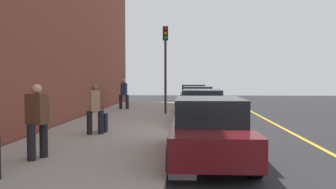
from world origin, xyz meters
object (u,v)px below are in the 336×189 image
pedestrian_tan_coat (95,108)px  traffic_light_pole (165,55)px  parked_car_silver (198,100)px  rolling_suitcase (104,123)px  parked_car_green (193,95)px  parked_car_charcoal (202,108)px  parked_car_maroon (209,130)px  pedestrian_brown_coat (37,119)px  pedestrian_navy_coat (124,93)px

pedestrian_tan_coat → traffic_light_pole: bearing=164.6°
parked_car_silver → traffic_light_pole: bearing=-43.5°
parked_car_silver → rolling_suitcase: bearing=-22.7°
parked_car_silver → traffic_light_pole: traffic_light_pole is taller
parked_car_green → rolling_suitcase: (13.85, -3.27, -0.29)m
parked_car_green → pedestrian_tan_coat: bearing=-13.5°
parked_car_charcoal → traffic_light_pole: bearing=-153.8°
parked_car_maroon → rolling_suitcase: bearing=-136.5°
pedestrian_brown_coat → rolling_suitcase: (-4.19, 0.56, -0.59)m
parked_car_charcoal → rolling_suitcase: 4.53m
parked_car_charcoal → pedestrian_navy_coat: 7.74m
pedestrian_navy_coat → parked_car_silver: bearing=76.5°
pedestrian_tan_coat → traffic_light_pole: traffic_light_pole is taller
pedestrian_brown_coat → pedestrian_tan_coat: size_ratio=1.04×
parked_car_green → pedestrian_tan_coat: (14.34, -3.45, 0.27)m
rolling_suitcase → parked_car_green: bearing=166.7°
parked_car_silver → traffic_light_pole: (1.79, -1.70, 2.41)m
parked_car_green → pedestrian_tan_coat: pedestrian_tan_coat is taller
parked_car_green → rolling_suitcase: 14.23m
pedestrian_navy_coat → rolling_suitcase: size_ratio=1.78×
pedestrian_brown_coat → pedestrian_tan_coat: 3.72m
parked_car_maroon → traffic_light_pole: size_ratio=0.98×
parked_car_silver → pedestrian_tan_coat: 9.43m
parked_car_maroon → traffic_light_pole: bearing=-170.7°
parked_car_silver → parked_car_maroon: size_ratio=0.97×
parked_car_silver → rolling_suitcase: 8.91m
parked_car_charcoal → rolling_suitcase: parked_car_charcoal is taller
parked_car_green → pedestrian_brown_coat: 18.44m
parked_car_green → traffic_light_pole: (7.42, -1.54, 2.41)m
parked_car_charcoal → traffic_light_pole: traffic_light_pole is taller
rolling_suitcase → pedestrian_brown_coat: bearing=-7.6°
parked_car_maroon → rolling_suitcase: 4.92m
parked_car_green → traffic_light_pole: size_ratio=1.04×
traffic_light_pole → pedestrian_brown_coat: bearing=-12.2°
parked_car_silver → pedestrian_tan_coat: (8.71, -3.61, 0.27)m
pedestrian_navy_coat → parked_car_maroon: bearing=18.5°
rolling_suitcase → parked_car_silver: bearing=157.3°
parked_car_green → parked_car_charcoal: same height
parked_car_maroon → pedestrian_navy_coat: pedestrian_navy_coat is taller
pedestrian_tan_coat → parked_car_charcoal: bearing=132.9°
parked_car_silver → parked_car_maroon: (11.78, -0.05, 0.00)m
pedestrian_navy_coat → pedestrian_tan_coat: size_ratio=1.07×
parked_car_silver → pedestrian_brown_coat: 13.04m
parked_car_charcoal → parked_car_silver: bearing=-179.6°
parked_car_silver → pedestrian_navy_coat: 4.48m
parked_car_green → pedestrian_navy_coat: size_ratio=2.63×
pedestrian_navy_coat → rolling_suitcase: pedestrian_navy_coat is taller
pedestrian_brown_coat → rolling_suitcase: bearing=172.4°
pedestrian_brown_coat → traffic_light_pole: (-10.62, 2.30, 2.10)m
parked_car_silver → rolling_suitcase: (8.22, -3.43, -0.29)m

